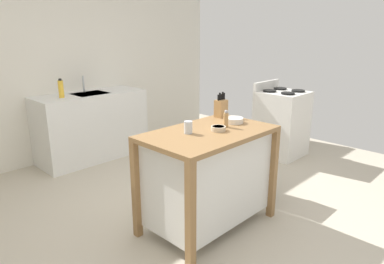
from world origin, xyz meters
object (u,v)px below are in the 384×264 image
at_px(knife_block, 221,108).
at_px(drinking_cup, 188,127).
at_px(sink_faucet, 83,84).
at_px(kitchen_island, 208,174).
at_px(stove, 281,123).
at_px(bowl_ceramic_small, 218,128).
at_px(bowl_ceramic_wide, 234,120).
at_px(pepper_grinder, 226,119).
at_px(trash_bin, 253,166).
at_px(bottle_hand_soap, 61,89).

height_order(knife_block, drinking_cup, knife_block).
height_order(knife_block, sink_faucet, knife_block).
height_order(kitchen_island, stove, stove).
distance_m(bowl_ceramic_small, drinking_cup, 0.27).
relative_size(knife_block, bowl_ceramic_wide, 1.45).
bearing_deg(bowl_ceramic_wide, drinking_cup, 173.85).
xyz_separation_m(pepper_grinder, trash_bin, (0.62, 0.10, -0.65)).
bearing_deg(bottle_hand_soap, kitchen_island, -85.08).
height_order(bowl_ceramic_wide, bottle_hand_soap, bottle_hand_soap).
relative_size(bowl_ceramic_small, pepper_grinder, 0.82).
relative_size(pepper_grinder, sink_faucet, 0.70).
xyz_separation_m(bowl_ceramic_wide, sink_faucet, (-0.16, 2.46, 0.10)).
relative_size(knife_block, sink_faucet, 1.12).
bearing_deg(trash_bin, knife_block, 154.63).
distance_m(knife_block, bowl_ceramic_wide, 0.26).
bearing_deg(knife_block, sink_faucet, 96.35).
xyz_separation_m(bowl_ceramic_small, sink_faucet, (0.15, 2.53, 0.10)).
bearing_deg(trash_bin, kitchen_island, -174.45).
xyz_separation_m(bowl_ceramic_small, stove, (2.08, 0.58, -0.45)).
bearing_deg(bottle_hand_soap, bowl_ceramic_small, -83.70).
distance_m(pepper_grinder, sink_faucet, 2.50).
bearing_deg(stove, kitchen_island, -166.08).
relative_size(drinking_cup, pepper_grinder, 0.68).
height_order(bowl_ceramic_wide, drinking_cup, drinking_cup).
bearing_deg(kitchen_island, bowl_ceramic_wide, 2.56).
height_order(kitchen_island, bottle_hand_soap, bottle_hand_soap).
relative_size(kitchen_island, bowl_ceramic_small, 9.13).
distance_m(bowl_ceramic_wide, sink_faucet, 2.47).
distance_m(bowl_ceramic_small, pepper_grinder, 0.15).
distance_m(trash_bin, stove, 1.41).
bearing_deg(sink_faucet, bowl_ceramic_wide, -86.32).
bearing_deg(bowl_ceramic_small, knife_block, 37.44).
height_order(bowl_ceramic_small, pepper_grinder, pepper_grinder).
xyz_separation_m(bowl_ceramic_wide, bowl_ceramic_small, (-0.31, -0.07, -0.00)).
distance_m(kitchen_island, bowl_ceramic_small, 0.42).
relative_size(bowl_ceramic_small, drinking_cup, 1.22).
xyz_separation_m(pepper_grinder, stove, (1.94, 0.55, -0.50)).
xyz_separation_m(kitchen_island, bottle_hand_soap, (-0.20, 2.29, 0.52)).
height_order(kitchen_island, pepper_grinder, pepper_grinder).
height_order(drinking_cup, bottle_hand_soap, bottle_hand_soap).
relative_size(pepper_grinder, trash_bin, 0.24).
bearing_deg(drinking_cup, bowl_ceramic_small, -28.60).
bearing_deg(stove, pepper_grinder, -164.10).
relative_size(kitchen_island, bottle_hand_soap, 4.86).
bearing_deg(sink_faucet, drinking_cup, -99.03).
bearing_deg(bowl_ceramic_wide, stove, 16.17).
relative_size(pepper_grinder, stove, 0.15).
relative_size(kitchen_island, trash_bin, 1.83).
distance_m(pepper_grinder, stove, 2.08).
bearing_deg(bottle_hand_soap, sink_faucet, 24.43).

